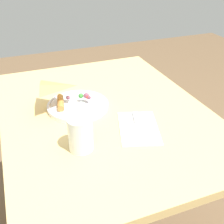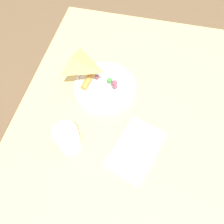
% 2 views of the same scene
% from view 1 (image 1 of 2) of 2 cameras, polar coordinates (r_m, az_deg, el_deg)
% --- Properties ---
extents(dining_table, '(0.96, 0.74, 0.77)m').
position_cam_1_polar(dining_table, '(1.12, -1.41, -5.46)').
color(dining_table, '#DBB770').
rests_on(dining_table, ground_plane).
extents(plate_pizza, '(0.23, 0.23, 0.05)m').
position_cam_1_polar(plate_pizza, '(1.06, -7.04, 1.59)').
color(plate_pizza, white).
rests_on(plate_pizza, dining_table).
extents(milk_glass, '(0.08, 0.08, 0.11)m').
position_cam_1_polar(milk_glass, '(0.83, -6.37, -4.69)').
color(milk_glass, white).
rests_on(milk_glass, dining_table).
extents(napkin_folded, '(0.23, 0.18, 0.00)m').
position_cam_1_polar(napkin_folded, '(0.94, 5.43, -3.22)').
color(napkin_folded, white).
rests_on(napkin_folded, dining_table).
extents(butter_knife, '(0.18, 0.07, 0.01)m').
position_cam_1_polar(butter_knife, '(0.95, 5.36, -2.68)').
color(butter_knife, '#B2B2B7').
rests_on(butter_knife, napkin_folded).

